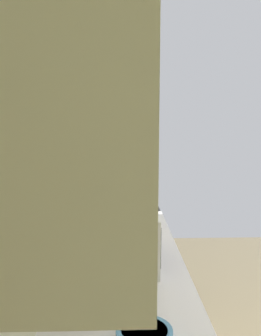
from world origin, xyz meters
The scene contains 4 objects.
wall_back centered at (0.00, 1.68, 1.41)m, with size 4.01×0.12×2.82m, color beige.
upper_cabinets centered at (-0.39, 1.45, 1.80)m, with size 2.00×0.33×0.61m.
oven_range centered at (1.46, 1.30, 0.47)m, with size 0.62×0.65×1.10m.
microwave centered at (0.15, 1.32, 1.06)m, with size 0.52×0.40×0.29m.
Camera 1 is at (-1.69, 1.32, 1.69)m, focal length 38.60 mm.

